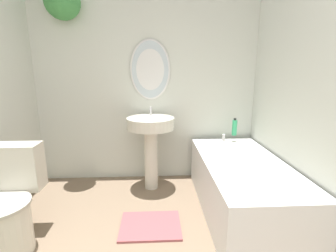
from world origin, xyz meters
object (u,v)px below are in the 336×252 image
object	(u,v)px
bathtub	(241,185)
shampoo_bottle	(234,127)
pedestal_sink	(151,135)
toilet	(8,209)

from	to	relation	value
bathtub	shampoo_bottle	size ratio (longest dim) A/B	7.65
pedestal_sink	shampoo_bottle	xyz separation A→B (m)	(0.98, 0.11, 0.05)
pedestal_sink	shampoo_bottle	world-z (taller)	pedestal_sink
bathtub	shampoo_bottle	xyz separation A→B (m)	(0.11, 0.63, 0.41)
pedestal_sink	bathtub	bearing A→B (deg)	-30.99
toilet	pedestal_sink	xyz separation A→B (m)	(1.07, 0.91, 0.31)
toilet	shampoo_bottle	xyz separation A→B (m)	(2.05, 1.03, 0.37)
bathtub	shampoo_bottle	distance (m)	0.77
toilet	bathtub	distance (m)	1.98
shampoo_bottle	pedestal_sink	bearing A→B (deg)	-173.50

